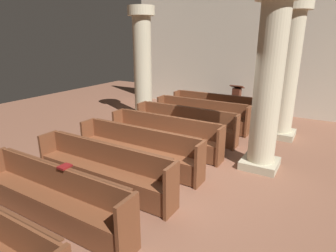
{
  "coord_description": "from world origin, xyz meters",
  "views": [
    {
      "loc": [
        2.74,
        -4.79,
        2.78
      ],
      "look_at": [
        -0.51,
        0.69,
        0.75
      ],
      "focal_mm": 29.97,
      "sensor_mm": 36.0,
      "label": 1
    }
  ],
  "objects": [
    {
      "name": "pillar_aisle_rear",
      "position": [
        1.6,
        1.15,
        1.94
      ],
      "size": [
        0.83,
        0.83,
        3.74
      ],
      "color": "tan",
      "rests_on": "ground"
    },
    {
      "name": "lectern",
      "position": [
        -0.33,
        5.46,
        0.45
      ],
      "size": [
        0.48,
        0.45,
        1.08
      ],
      "color": "#411E13",
      "rests_on": "ground"
    },
    {
      "name": "pew_row_0",
      "position": [
        -0.71,
        4.21,
        0.47
      ],
      "size": [
        3.02,
        0.47,
        0.88
      ],
      "color": "brown",
      "rests_on": "ground"
    },
    {
      "name": "hymn_book",
      "position": [
        -0.59,
        -2.26,
        0.9
      ],
      "size": [
        0.15,
        0.18,
        0.03
      ],
      "primitive_type": "cube",
      "color": "maroon",
      "rests_on": "pew_row_6"
    },
    {
      "name": "pillar_far_side",
      "position": [
        -2.96,
        3.14,
        1.94
      ],
      "size": [
        0.88,
        0.88,
        3.74
      ],
      "color": "tan",
      "rests_on": "ground"
    },
    {
      "name": "pillar_aisle_side",
      "position": [
        1.6,
        3.52,
        1.94
      ],
      "size": [
        0.88,
        0.88,
        3.74
      ],
      "color": "tan",
      "rests_on": "ground"
    },
    {
      "name": "pew_row_5",
      "position": [
        -0.71,
        -1.34,
        0.47
      ],
      "size": [
        3.02,
        0.47,
        0.88
      ],
      "color": "brown",
      "rests_on": "ground"
    },
    {
      "name": "pew_row_1",
      "position": [
        -0.71,
        3.1,
        0.47
      ],
      "size": [
        3.02,
        0.46,
        0.88
      ],
      "color": "brown",
      "rests_on": "ground"
    },
    {
      "name": "pew_row_4",
      "position": [
        -0.71,
        -0.23,
        0.47
      ],
      "size": [
        3.02,
        0.46,
        0.88
      ],
      "color": "brown",
      "rests_on": "ground"
    },
    {
      "name": "pew_row_3",
      "position": [
        -0.71,
        0.88,
        0.47
      ],
      "size": [
        3.02,
        0.47,
        0.88
      ],
      "color": "brown",
      "rests_on": "ground"
    },
    {
      "name": "pew_row_6",
      "position": [
        -0.71,
        -2.45,
        0.47
      ],
      "size": [
        3.02,
        0.46,
        0.88
      ],
      "color": "brown",
      "rests_on": "ground"
    },
    {
      "name": "back_wall",
      "position": [
        0.0,
        6.08,
        2.25
      ],
      "size": [
        10.0,
        0.16,
        4.5
      ],
      "primitive_type": "cube",
      "color": "beige",
      "rests_on": "ground"
    },
    {
      "name": "ground_plane",
      "position": [
        0.0,
        0.0,
        0.0
      ],
      "size": [
        19.2,
        19.2,
        0.0
      ],
      "primitive_type": "plane",
      "color": "brown"
    },
    {
      "name": "pew_row_2",
      "position": [
        -0.71,
        1.99,
        0.47
      ],
      "size": [
        3.02,
        0.46,
        0.88
      ],
      "color": "brown",
      "rests_on": "ground"
    }
  ]
}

